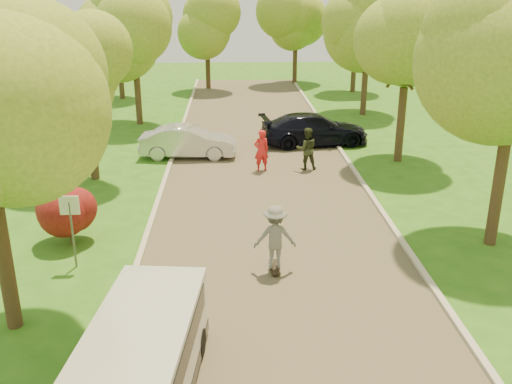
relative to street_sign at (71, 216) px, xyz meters
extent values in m
plane|color=#286117|center=(5.80, -4.00, -1.56)|extent=(100.00, 100.00, 0.00)
cube|color=#4C4438|center=(5.80, 4.00, -1.56)|extent=(8.00, 60.00, 0.01)
cube|color=#B2AD9E|center=(1.75, 4.00, -1.50)|extent=(0.18, 60.00, 0.12)
cube|color=#B2AD9E|center=(9.85, 4.00, -1.50)|extent=(0.18, 60.00, 0.12)
cylinder|color=#59595E|center=(0.00, 0.00, -0.56)|extent=(0.06, 0.06, 2.00)
cube|color=white|center=(0.00, 0.00, 0.34)|extent=(0.55, 0.04, 0.55)
cylinder|color=#382619|center=(-0.50, 1.50, -1.21)|extent=(0.12, 0.12, 0.70)
sphere|color=#590F0F|center=(-0.50, 1.50, -0.46)|extent=(1.70, 1.70, 1.70)
cylinder|color=#382619|center=(-0.70, -3.00, 0.24)|extent=(0.36, 0.36, 3.60)
sphere|color=olive|center=(-0.01, -3.00, 4.11)|extent=(3.45, 3.45, 3.45)
cylinder|color=#382619|center=(-1.20, 8.00, 0.01)|extent=(0.36, 0.36, 3.15)
sphere|color=olive|center=(-1.20, 8.00, 2.85)|extent=(4.20, 4.20, 4.20)
sphere|color=olive|center=(-0.57, 8.00, 3.48)|extent=(3.15, 3.15, 3.15)
cylinder|color=#382619|center=(-0.80, 18.00, 0.35)|extent=(0.36, 0.36, 3.83)
sphere|color=olive|center=(-0.80, 18.00, 3.70)|extent=(4.80, 4.80, 4.80)
sphere|color=olive|center=(-0.08, 18.00, 4.42)|extent=(3.60, 3.60, 3.60)
cylinder|color=#382619|center=(12.60, 1.00, 0.35)|extent=(0.36, 0.36, 3.83)
cylinder|color=#382619|center=(12.20, 10.00, 0.12)|extent=(0.36, 0.36, 3.38)
sphere|color=olive|center=(12.20, 10.00, 3.13)|extent=(4.40, 4.40, 4.40)
sphere|color=olive|center=(12.86, 10.00, 3.79)|extent=(3.30, 3.30, 3.30)
cylinder|color=#382619|center=(12.80, 20.00, 0.46)|extent=(0.36, 0.36, 4.05)
sphere|color=olive|center=(12.80, 20.00, 4.05)|extent=(5.20, 5.20, 5.20)
sphere|color=olive|center=(13.58, 20.00, 4.83)|extent=(3.90, 3.90, 3.90)
cylinder|color=#382619|center=(-3.20, 26.00, 0.24)|extent=(0.36, 0.36, 3.60)
sphere|color=olive|center=(-3.20, 26.00, 3.54)|extent=(5.00, 5.00, 5.00)
sphere|color=olive|center=(-2.45, 26.00, 4.29)|extent=(3.75, 3.75, 3.75)
cylinder|color=#382619|center=(13.80, 28.00, 0.35)|extent=(0.36, 0.36, 3.83)
sphere|color=olive|center=(13.80, 28.00, 3.76)|extent=(5.00, 5.00, 5.00)
sphere|color=olive|center=(14.55, 28.00, 4.51)|extent=(3.75, 3.75, 3.75)
cylinder|color=#382619|center=(2.80, 30.00, 0.12)|extent=(0.36, 0.36, 3.38)
sphere|color=olive|center=(2.80, 30.00, 3.25)|extent=(4.80, 4.80, 4.80)
sphere|color=olive|center=(3.52, 30.00, 3.97)|extent=(3.60, 3.60, 3.60)
cylinder|color=#382619|center=(9.80, 32.00, 0.24)|extent=(0.36, 0.36, 3.60)
sphere|color=olive|center=(9.80, 32.00, 3.54)|extent=(5.00, 5.00, 5.00)
sphere|color=olive|center=(10.55, 32.00, 4.29)|extent=(3.75, 3.75, 3.75)
cube|color=silver|center=(2.76, -5.81, -0.60)|extent=(2.32, 4.80, 1.59)
cube|color=black|center=(2.79, -5.57, -0.21)|extent=(2.20, 3.46, 0.53)
cylinder|color=black|center=(2.11, -4.19, -1.25)|extent=(0.30, 0.66, 0.64)
cylinder|color=black|center=(3.74, -4.36, -1.25)|extent=(0.30, 0.66, 0.64)
imported|color=silver|center=(2.50, 11.05, -0.83)|extent=(4.54, 1.77, 1.47)
imported|color=black|center=(8.72, 13.02, -0.77)|extent=(5.69, 2.87, 1.59)
cube|color=black|center=(5.70, -0.49, -1.45)|extent=(0.27, 0.95, 0.02)
cylinder|color=#BFCC4C|center=(5.78, -0.16, -1.52)|extent=(0.03, 0.07, 0.07)
cylinder|color=#BFCC4C|center=(5.61, -0.16, -1.52)|extent=(0.03, 0.07, 0.07)
cylinder|color=#BFCC4C|center=(5.79, -0.83, -1.52)|extent=(0.03, 0.07, 0.07)
cylinder|color=#BFCC4C|center=(5.62, -0.83, -1.52)|extent=(0.03, 0.07, 0.07)
imported|color=slate|center=(5.70, -0.49, -0.52)|extent=(1.20, 0.70, 1.85)
imported|color=red|center=(5.82, 8.78, -0.65)|extent=(0.77, 0.62, 1.84)
imported|color=#2A311D|center=(7.80, 8.88, -0.63)|extent=(0.95, 0.76, 1.87)
camera|label=1|loc=(4.52, -14.94, 6.09)|focal=40.00mm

